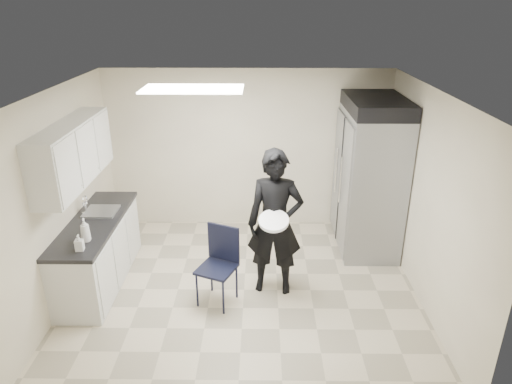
{
  "coord_description": "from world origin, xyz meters",
  "views": [
    {
      "loc": [
        0.21,
        -5.07,
        3.54
      ],
      "look_at": [
        0.16,
        0.2,
        1.32
      ],
      "focal_mm": 32.0,
      "sensor_mm": 36.0,
      "label": 1
    }
  ],
  "objects_px": {
    "commercial_fridge": "(369,181)",
    "folding_chair": "(216,269)",
    "lower_counter": "(98,253)",
    "man_tuxedo": "(275,223)"
  },
  "relations": [
    {
      "from": "lower_counter",
      "to": "folding_chair",
      "type": "xyz_separation_m",
      "value": [
        1.62,
        -0.46,
        0.05
      ]
    },
    {
      "from": "commercial_fridge",
      "to": "folding_chair",
      "type": "distance_m",
      "value": 2.71
    },
    {
      "from": "commercial_fridge",
      "to": "lower_counter",
      "type": "bearing_deg",
      "value": -164.12
    },
    {
      "from": "lower_counter",
      "to": "folding_chair",
      "type": "bearing_deg",
      "value": -15.82
    },
    {
      "from": "lower_counter",
      "to": "man_tuxedo",
      "type": "height_order",
      "value": "man_tuxedo"
    },
    {
      "from": "commercial_fridge",
      "to": "man_tuxedo",
      "type": "xyz_separation_m",
      "value": [
        -1.43,
        -1.22,
        -0.09
      ]
    },
    {
      "from": "lower_counter",
      "to": "folding_chair",
      "type": "height_order",
      "value": "folding_chair"
    },
    {
      "from": "lower_counter",
      "to": "man_tuxedo",
      "type": "xyz_separation_m",
      "value": [
        2.35,
        -0.15,
        0.53
      ]
    },
    {
      "from": "commercial_fridge",
      "to": "folding_chair",
      "type": "relative_size",
      "value": 2.17
    },
    {
      "from": "lower_counter",
      "to": "commercial_fridge",
      "type": "relative_size",
      "value": 0.9
    }
  ]
}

